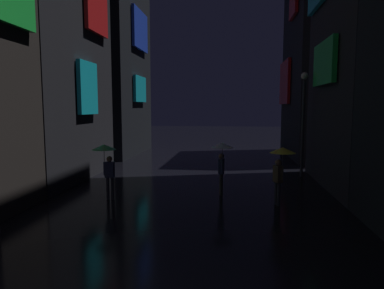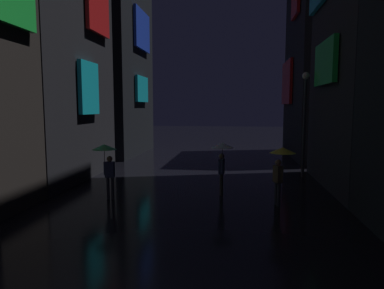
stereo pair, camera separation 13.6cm
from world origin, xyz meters
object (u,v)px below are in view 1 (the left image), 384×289
Objects in this scene: pedestrian_foreground_left_clear at (222,154)px; streetlamp_right_far at (303,112)px; pedestrian_foreground_right_green at (106,156)px; pedestrian_near_crossing_yellow at (281,160)px.

pedestrian_foreground_left_clear is 0.41× the size of streetlamp_right_far.
pedestrian_foreground_left_clear and pedestrian_foreground_right_green have the same top height.
pedestrian_foreground_left_clear is 1.00× the size of pedestrian_foreground_right_green.
streetlamp_right_far is at bearing 46.84° from pedestrian_foreground_left_clear.
pedestrian_foreground_right_green is 0.41× the size of streetlamp_right_far.
pedestrian_near_crossing_yellow is at bearing -1.03° from pedestrian_foreground_right_green.
pedestrian_foreground_right_green is (-4.33, -1.18, 0.00)m from pedestrian_foreground_left_clear.
streetlamp_right_far reaches higher than pedestrian_near_crossing_yellow.
pedestrian_foreground_right_green is at bearing -164.77° from pedestrian_foreground_left_clear.
streetlamp_right_far is at bearing 32.95° from pedestrian_foreground_right_green.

